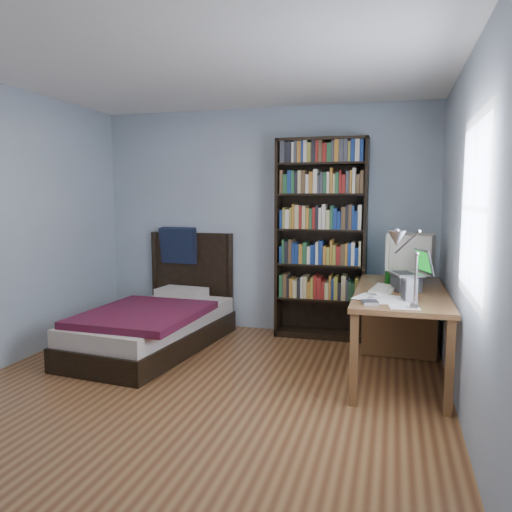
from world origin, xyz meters
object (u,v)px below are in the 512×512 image
(bookshelf, at_px, (321,239))
(desk, at_px, (399,314))
(bed, at_px, (157,321))
(soda_can, at_px, (389,278))
(speaker, at_px, (410,290))
(laptop, at_px, (408,279))
(desk_lamp, at_px, (400,247))
(crt_monitor, at_px, (410,254))
(keyboard, at_px, (383,290))

(bookshelf, bearing_deg, desk, -31.32)
(bed, bearing_deg, soda_can, 2.13)
(speaker, bearing_deg, laptop, 70.90)
(desk_lamp, relative_size, bookshelf, 0.28)
(bed, bearing_deg, desk_lamp, -27.44)
(laptop, height_order, desk_lamp, desk_lamp)
(desk, bearing_deg, soda_can, -116.28)
(soda_can, distance_m, bed, 2.33)
(desk_lamp, distance_m, soda_can, 1.36)
(desk, height_order, bookshelf, bookshelf)
(crt_monitor, bearing_deg, laptop, -92.44)
(desk, bearing_deg, desk_lamp, -91.25)
(crt_monitor, xyz_separation_m, bookshelf, (-0.90, 0.48, 0.08))
(keyboard, height_order, soda_can, soda_can)
(speaker, bearing_deg, crt_monitor, 69.53)
(desk, distance_m, bed, 2.39)
(soda_can, bearing_deg, desk_lamp, -86.83)
(keyboard, relative_size, speaker, 2.41)
(laptop, distance_m, desk_lamp, 1.11)
(laptop, xyz_separation_m, speaker, (0.00, -0.45, -0.01))
(bookshelf, bearing_deg, soda_can, -44.76)
(speaker, relative_size, bookshelf, 0.08)
(crt_monitor, distance_m, bed, 2.57)
(crt_monitor, bearing_deg, speaker, -91.16)
(crt_monitor, relative_size, laptop, 1.22)
(keyboard, xyz_separation_m, speaker, (0.20, -0.37, 0.07))
(desk, xyz_separation_m, laptop, (0.05, -0.46, 0.41))
(crt_monitor, height_order, bookshelf, bookshelf)
(desk_lamp, relative_size, speaker, 3.30)
(desk, relative_size, soda_can, 12.88)
(crt_monitor, relative_size, bookshelf, 0.21)
(laptop, bearing_deg, crt_monitor, 87.56)
(desk, distance_m, speaker, 1.00)
(laptop, bearing_deg, bookshelf, 132.30)
(speaker, bearing_deg, desk, 74.22)
(crt_monitor, xyz_separation_m, desk_lamp, (-0.11, -1.53, 0.22))
(laptop, relative_size, speaker, 2.10)
(desk, bearing_deg, laptop, -83.25)
(crt_monitor, distance_m, laptop, 0.51)
(laptop, distance_m, soda_can, 0.30)
(keyboard, bearing_deg, soda_can, 91.88)
(keyboard, relative_size, bed, 0.21)
(laptop, xyz_separation_m, soda_can, (-0.16, 0.25, -0.04))
(soda_can, xyz_separation_m, bookshelf, (-0.72, 0.71, 0.28))
(speaker, bearing_deg, bookshelf, 102.51)
(laptop, distance_m, bookshelf, 1.33)
(keyboard, relative_size, soda_can, 3.34)
(laptop, bearing_deg, speaker, -89.79)
(desk_lamp, bearing_deg, bed, 152.56)
(soda_can, height_order, bed, bed)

